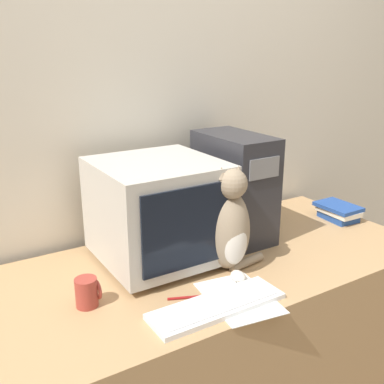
{
  "coord_description": "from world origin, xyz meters",
  "views": [
    {
      "loc": [
        -0.94,
        -0.93,
        1.53
      ],
      "look_at": [
        -0.09,
        0.44,
        1.01
      ],
      "focal_mm": 42.0,
      "sensor_mm": 36.0,
      "label": 1
    }
  ],
  "objects": [
    {
      "name": "desk",
      "position": [
        0.0,
        0.41,
        0.36
      ],
      "size": [
        1.77,
        0.81,
        0.71
      ],
      "color": "tan",
      "rests_on": "ground_plane"
    },
    {
      "name": "keyboard",
      "position": [
        -0.2,
        0.11,
        0.72
      ],
      "size": [
        0.47,
        0.15,
        0.02
      ],
      "color": "silver",
      "rests_on": "desk"
    },
    {
      "name": "crt_monitor",
      "position": [
        -0.19,
        0.53,
        0.92
      ],
      "size": [
        0.45,
        0.47,
        0.41
      ],
      "color": "#BCB7AD",
      "rests_on": "desk"
    },
    {
      "name": "paper_sheet",
      "position": [
        -0.1,
        0.13,
        0.71
      ],
      "size": [
        0.25,
        0.32,
        0.0
      ],
      "color": "white",
      "rests_on": "desk"
    },
    {
      "name": "book_stack",
      "position": [
        0.77,
        0.45,
        0.75
      ],
      "size": [
        0.15,
        0.21,
        0.08
      ],
      "color": "#234793",
      "rests_on": "desk"
    },
    {
      "name": "pen",
      "position": [
        -0.25,
        0.22,
        0.72
      ],
      "size": [
        0.13,
        0.06,
        0.01
      ],
      "color": "maroon",
      "rests_on": "desk"
    },
    {
      "name": "mug",
      "position": [
        -0.55,
        0.35,
        0.76
      ],
      "size": [
        0.08,
        0.07,
        0.1
      ],
      "color": "#9E382D",
      "rests_on": "desk"
    },
    {
      "name": "wall_back",
      "position": [
        0.0,
        0.88,
        1.25
      ],
      "size": [
        7.0,
        0.05,
        2.5
      ],
      "color": "beige",
      "rests_on": "ground_plane"
    },
    {
      "name": "cat",
      "position": [
        0.0,
        0.33,
        0.89
      ],
      "size": [
        0.26,
        0.28,
        0.41
      ],
      "rotation": [
        0.0,
        0.0,
        -0.25
      ],
      "color": "gray",
      "rests_on": "desk"
    },
    {
      "name": "computer_tower",
      "position": [
        0.21,
        0.57,
        0.94
      ],
      "size": [
        0.21,
        0.39,
        0.46
      ],
      "color": "#28282D",
      "rests_on": "desk"
    }
  ]
}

